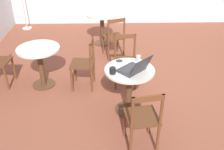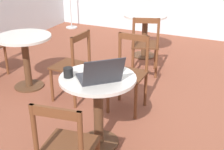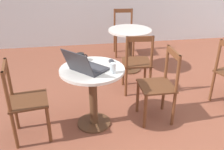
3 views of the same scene
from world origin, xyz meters
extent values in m
plane|color=brown|center=(0.00, 0.00, 0.00)|extent=(16.00, 16.00, 0.00)
cylinder|color=#51331E|center=(-0.68, 0.34, 0.01)|extent=(0.39, 0.39, 0.02)
cylinder|color=#51331E|center=(-0.68, 0.34, 0.35)|extent=(0.09, 0.09, 0.66)
cylinder|color=silver|center=(-0.68, 0.34, 0.69)|extent=(0.69, 0.69, 0.03)
cylinder|color=#51331E|center=(1.81, 0.74, 0.01)|extent=(0.39, 0.39, 0.02)
cylinder|color=#51331E|center=(1.81, 0.74, 0.35)|extent=(0.09, 0.09, 0.66)
cylinder|color=silver|center=(1.81, 0.74, 0.69)|extent=(0.69, 0.69, 0.03)
cylinder|color=#51331E|center=(0.05, 1.76, 0.01)|extent=(0.39, 0.39, 0.02)
cylinder|color=#51331E|center=(0.05, 1.76, 0.35)|extent=(0.09, 0.09, 0.66)
cylinder|color=silver|center=(0.05, 1.76, 0.69)|extent=(0.69, 0.69, 0.03)
cylinder|color=brown|center=(-0.12, 0.18, 0.21)|extent=(0.04, 0.04, 0.43)
cylinder|color=brown|center=(-0.12, 0.51, 0.21)|extent=(0.04, 0.04, 0.43)
cylinder|color=brown|center=(0.21, 0.18, 0.21)|extent=(0.04, 0.04, 0.43)
cylinder|color=brown|center=(0.21, 0.51, 0.21)|extent=(0.04, 0.04, 0.43)
cube|color=#562F1A|center=(0.04, 0.34, 0.44)|extent=(0.38, 0.38, 0.02)
cylinder|color=brown|center=(0.21, 0.18, 0.65)|extent=(0.04, 0.04, 0.41)
cylinder|color=brown|center=(0.21, 0.51, 0.65)|extent=(0.04, 0.04, 0.41)
cube|color=brown|center=(0.21, 0.34, 0.83)|extent=(0.02, 0.36, 0.07)
cylinder|color=brown|center=(-1.21, 0.43, 0.21)|extent=(0.04, 0.04, 0.43)
cylinder|color=brown|center=(-1.17, 0.11, 0.21)|extent=(0.04, 0.04, 0.43)
cylinder|color=brown|center=(-1.54, 0.39, 0.21)|extent=(0.04, 0.04, 0.43)
cylinder|color=brown|center=(-1.49, 0.06, 0.21)|extent=(0.04, 0.04, 0.43)
cube|color=#562F1A|center=(-1.35, 0.25, 0.44)|extent=(0.43, 0.43, 0.02)
cylinder|color=brown|center=(-1.54, 0.39, 0.65)|extent=(0.04, 0.04, 0.41)
cylinder|color=brown|center=(-1.49, 0.06, 0.65)|extent=(0.04, 0.04, 0.41)
cube|color=brown|center=(-1.52, 0.22, 0.83)|extent=(0.08, 0.36, 0.07)
cylinder|color=brown|center=(1.24, 0.72, 0.21)|extent=(0.04, 0.04, 0.43)
cylinder|color=brown|center=(1.34, 0.41, 0.21)|extent=(0.04, 0.04, 0.43)
cylinder|color=brown|center=(0.92, 0.61, 0.21)|extent=(0.04, 0.04, 0.43)
cylinder|color=brown|center=(1.03, 0.30, 0.21)|extent=(0.04, 0.04, 0.43)
cube|color=#562F1A|center=(1.13, 0.51, 0.44)|extent=(0.49, 0.49, 0.02)
cylinder|color=brown|center=(0.92, 0.61, 0.65)|extent=(0.04, 0.04, 0.41)
cylinder|color=brown|center=(1.03, 0.30, 0.65)|extent=(0.04, 0.04, 0.41)
cube|color=brown|center=(0.98, 0.46, 0.83)|extent=(0.14, 0.35, 0.07)
cylinder|color=brown|center=(-0.16, 1.24, 0.21)|extent=(0.04, 0.04, 0.43)
cylinder|color=brown|center=(0.17, 1.21, 0.21)|extent=(0.04, 0.04, 0.43)
cylinder|color=brown|center=(-0.18, 0.91, 0.21)|extent=(0.04, 0.04, 0.43)
cylinder|color=brown|center=(0.15, 0.88, 0.21)|extent=(0.04, 0.04, 0.43)
cube|color=#562F1A|center=(-0.01, 1.06, 0.44)|extent=(0.41, 0.41, 0.02)
cylinder|color=brown|center=(-0.18, 0.91, 0.65)|extent=(0.04, 0.04, 0.41)
cylinder|color=brown|center=(0.15, 0.88, 0.65)|extent=(0.04, 0.04, 0.41)
cube|color=brown|center=(-0.02, 0.89, 0.83)|extent=(0.36, 0.05, 0.07)
cylinder|color=brown|center=(0.26, 2.31, 0.21)|extent=(0.04, 0.04, 0.43)
cylinder|color=brown|center=(-0.07, 2.33, 0.21)|extent=(0.04, 0.04, 0.43)
cylinder|color=#B7B7B7|center=(2.83, 2.78, 0.01)|extent=(0.25, 0.25, 0.02)
cylinder|color=#B7B7B7|center=(2.83, 2.78, 0.61)|extent=(0.02, 0.02, 1.20)
cube|color=#2D2D33|center=(-0.70, 0.33, 0.72)|extent=(0.42, 0.43, 0.02)
cube|color=#38383D|center=(-0.69, 0.34, 0.73)|extent=(0.30, 0.31, 0.00)
cube|color=#2D2D33|center=(-0.83, 0.21, 0.84)|extent=(0.31, 0.32, 0.24)
cube|color=black|center=(-0.83, 0.21, 0.85)|extent=(0.28, 0.29, 0.21)
ellipsoid|color=#2D2D33|center=(-0.46, 0.47, 0.72)|extent=(0.06, 0.10, 0.03)
cylinder|color=black|center=(-0.79, 0.58, 0.75)|extent=(0.08, 0.08, 0.09)
torus|color=black|center=(-0.74, 0.58, 0.76)|extent=(0.05, 0.01, 0.05)
cylinder|color=silver|center=(-0.48, 0.20, 0.76)|extent=(0.06, 0.06, 0.11)
camera|label=1|loc=(-3.63, 0.66, 2.41)|focal=40.00mm
camera|label=2|loc=(-2.92, -0.82, 1.85)|focal=50.00mm
camera|label=3|loc=(-0.85, -2.05, 1.79)|focal=40.00mm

